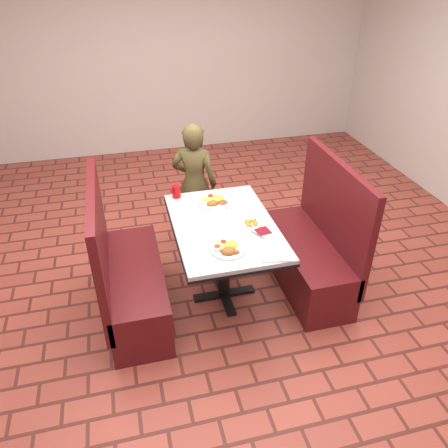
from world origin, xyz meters
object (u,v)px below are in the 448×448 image
(dining_table, at_px, (224,234))
(far_dinner_plate, at_px, (215,200))
(diner_person, at_px, (195,184))
(red_tumbler, at_px, (176,191))
(booth_bench_left, at_px, (129,280))
(near_dinner_plate, at_px, (228,247))
(plantain_plate, at_px, (251,223))
(booth_bench_right, at_px, (311,252))

(dining_table, height_order, far_dinner_plate, far_dinner_plate)
(diner_person, xyz_separation_m, red_tumbler, (-0.25, -0.46, 0.18))
(dining_table, xyz_separation_m, diner_person, (-0.05, 1.00, -0.03))
(booth_bench_left, relative_size, far_dinner_plate, 4.09)
(booth_bench_left, distance_m, near_dinner_plate, 0.93)
(near_dinner_plate, bearing_deg, dining_table, 80.01)
(diner_person, relative_size, near_dinner_plate, 4.71)
(near_dinner_plate, height_order, red_tumbler, red_tumbler)
(far_dinner_plate, bearing_deg, plantain_plate, -64.05)
(booth_bench_left, distance_m, far_dinner_plate, 0.99)
(near_dinner_plate, distance_m, plantain_plate, 0.40)
(red_tumbler, bearing_deg, dining_table, -61.24)
(far_dinner_plate, relative_size, plantain_plate, 1.69)
(booth_bench_left, distance_m, diner_person, 1.29)
(dining_table, distance_m, plantain_plate, 0.24)
(booth_bench_right, height_order, plantain_plate, booth_bench_right)
(dining_table, height_order, diner_person, diner_person)
(dining_table, bearing_deg, near_dinner_plate, -99.99)
(far_dinner_plate, distance_m, red_tumbler, 0.36)
(near_dinner_plate, distance_m, red_tumbler, 0.93)
(dining_table, bearing_deg, plantain_plate, -15.14)
(booth_bench_left, height_order, booth_bench_right, same)
(near_dinner_plate, xyz_separation_m, plantain_plate, (0.27, 0.30, -0.02))
(booth_bench_right, relative_size, diner_person, 0.96)
(plantain_plate, bearing_deg, dining_table, 164.86)
(booth_bench_left, height_order, diner_person, diner_person)
(near_dinner_plate, relative_size, plantain_plate, 1.53)
(dining_table, bearing_deg, booth_bench_left, 180.00)
(diner_person, relative_size, far_dinner_plate, 4.25)
(near_dinner_plate, xyz_separation_m, far_dinner_plate, (0.07, 0.71, -0.00))
(booth_bench_left, bearing_deg, diner_person, 53.29)
(booth_bench_right, bearing_deg, far_dinner_plate, 155.76)
(dining_table, relative_size, booth_bench_right, 1.01)
(booth_bench_right, xyz_separation_m, far_dinner_plate, (-0.79, 0.36, 0.45))
(diner_person, distance_m, far_dinner_plate, 0.67)
(far_dinner_plate, xyz_separation_m, red_tumbler, (-0.30, 0.18, 0.03))
(booth_bench_left, bearing_deg, plantain_plate, -3.19)
(far_dinner_plate, relative_size, red_tumbler, 2.63)
(booth_bench_right, bearing_deg, booth_bench_left, 180.00)
(booth_bench_right, bearing_deg, dining_table, 180.00)
(diner_person, height_order, red_tumbler, diner_person)
(dining_table, bearing_deg, booth_bench_right, 0.00)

